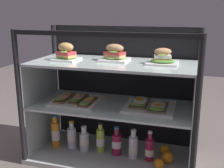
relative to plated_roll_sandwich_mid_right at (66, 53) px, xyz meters
name	(u,v)px	position (x,y,z in m)	size (l,w,h in m)	color
ground_plane	(112,159)	(0.33, 0.02, -0.79)	(6.00, 6.00, 0.02)	#605552
case_base_deck	(112,155)	(0.33, 0.02, -0.76)	(1.19, 0.56, 0.04)	#B5BDBB
case_frame	(118,86)	(0.33, 0.16, -0.26)	(1.19, 0.56, 0.96)	black
riser_lower_tier	(112,130)	(0.33, 0.02, -0.56)	(1.12, 0.49, 0.37)	silver
shelf_lower_glass	(112,106)	(0.33, 0.02, -0.37)	(1.13, 0.50, 0.01)	silver
riser_upper_tier	(112,85)	(0.33, 0.02, -0.21)	(1.12, 0.49, 0.29)	silver
shelf_upper_glass	(112,63)	(0.33, 0.02, -0.06)	(1.13, 0.50, 0.01)	silver
plated_roll_sandwich_mid_right	(66,53)	(0.00, 0.00, 0.00)	(0.17, 0.17, 0.13)	white
plated_roll_sandwich_left_of_center	(114,54)	(0.33, 0.08, -0.01)	(0.19, 0.19, 0.12)	white
plated_roll_sandwich_mid_left	(163,59)	(0.67, 0.06, -0.02)	(0.20, 0.20, 0.11)	white
open_sandwich_tray_mid_right	(76,100)	(0.07, 0.00, -0.34)	(0.34, 0.32, 0.06)	white
open_sandwich_tray_center	(148,106)	(0.60, 0.02, -0.34)	(0.34, 0.32, 0.06)	white
juice_bottle_tucked_behind	(56,134)	(-0.12, 0.00, -0.63)	(0.06, 0.06, 0.26)	orange
juice_bottle_front_left_end	(72,137)	(0.01, 0.02, -0.65)	(0.07, 0.07, 0.22)	silver
juice_bottle_back_center	(84,141)	(0.12, 0.00, -0.66)	(0.07, 0.07, 0.20)	silver
juice_bottle_near_post	(100,140)	(0.24, 0.02, -0.65)	(0.06, 0.06, 0.23)	#B3D248
juice_bottle_back_right	(117,143)	(0.37, 0.02, -0.66)	(0.07, 0.07, 0.22)	#991A40
juice_bottle_front_middle	(133,147)	(0.50, 0.00, -0.66)	(0.06, 0.06, 0.22)	white
juice_bottle_front_fourth	(150,149)	(0.62, 0.00, -0.66)	(0.06, 0.06, 0.22)	#A11B3F
orange_fruit_beside_bottles	(168,157)	(0.75, 0.00, -0.70)	(0.08, 0.08, 0.08)	orange
orange_fruit_near_left_post	(159,164)	(0.70, -0.09, -0.71)	(0.07, 0.07, 0.07)	orange
orange_fruit_rolled_forward	(165,150)	(0.71, 0.11, -0.70)	(0.07, 0.07, 0.07)	orange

